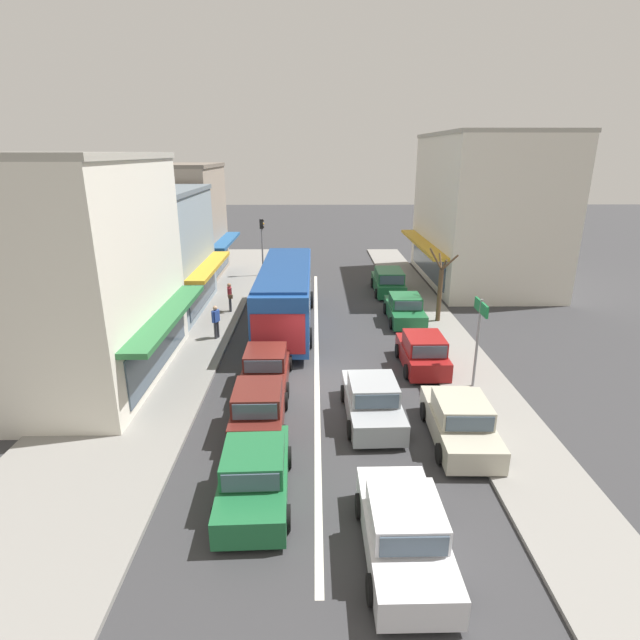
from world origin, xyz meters
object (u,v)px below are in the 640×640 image
hatchback_behind_bus_near (259,408)px  sedan_adjacent_lane_lead (372,401)px  sedan_queue_far_back (266,368)px  parked_hatchback_kerb_second (422,353)px  city_bus (286,292)px  parked_wagon_kerb_rear (388,282)px  traffic_light_downstreet (262,238)px  pedestrian_browsing_midblock (216,320)px  parked_sedan_kerb_third (405,309)px  street_tree_right (440,289)px  parked_sedan_kerb_front (460,422)px  pedestrian_with_handbag_near (230,296)px  directional_road_sign (480,323)px  sedan_adjacent_lane_trail (404,531)px  sedan_queue_gap_filler (255,475)px

hatchback_behind_bus_near → sedan_adjacent_lane_lead: hatchback_behind_bus_near is taller
sedan_queue_far_back → parked_hatchback_kerb_second: bearing=12.3°
hatchback_behind_bus_near → parked_hatchback_kerb_second: size_ratio=1.01×
city_bus → parked_wagon_kerb_rear: city_bus is taller
traffic_light_downstreet → pedestrian_browsing_midblock: (-0.99, -12.98, -1.79)m
parked_hatchback_kerb_second → parked_sedan_kerb_third: size_ratio=0.88×
street_tree_right → sedan_adjacent_lane_lead: bearing=-114.8°
parked_sedan_kerb_front → street_tree_right: (2.04, 11.49, 1.18)m
sedan_queue_far_back → parked_wagon_kerb_rear: bearing=63.3°
parked_sedan_kerb_third → traffic_light_downstreet: traffic_light_downstreet is taller
sedan_adjacent_lane_lead → parked_hatchback_kerb_second: bearing=58.3°
parked_sedan_kerb_third → pedestrian_with_handbag_near: bearing=171.6°
sedan_adjacent_lane_lead → directional_road_sign: 5.14m
hatchback_behind_bus_near → pedestrian_with_handbag_near: (-2.91, 12.29, 0.36)m
sedan_queue_far_back → directional_road_sign: directional_road_sign is taller
parked_hatchback_kerb_second → pedestrian_with_handbag_near: 12.01m
parked_wagon_kerb_rear → pedestrian_browsing_midblock: bearing=-138.1°
hatchback_behind_bus_near → traffic_light_downstreet: bearing=95.2°
directional_road_sign → parked_sedan_kerb_third: bearing=98.9°
hatchback_behind_bus_near → pedestrian_with_handbag_near: 12.63m
pedestrian_with_handbag_near → parked_wagon_kerb_rear: bearing=24.1°
directional_road_sign → traffic_light_downstreet: bearing=118.4°
sedan_adjacent_lane_trail → traffic_light_downstreet: 27.35m
sedan_queue_gap_filler → parked_sedan_kerb_third: same height
city_bus → parked_sedan_kerb_front: size_ratio=2.57×
sedan_adjacent_lane_lead → pedestrian_browsing_midblock: size_ratio=2.61×
city_bus → pedestrian_with_handbag_near: 4.03m
sedan_adjacent_lane_lead → hatchback_behind_bus_near: bearing=-172.4°
pedestrian_with_handbag_near → pedestrian_browsing_midblock: (0.02, -4.26, -0.00)m
traffic_light_downstreet → sedan_adjacent_lane_lead: bearing=-74.5°
city_bus → parked_sedan_kerb_third: (6.33, 0.79, -1.22)m
sedan_adjacent_lane_trail → parked_hatchback_kerb_second: size_ratio=1.14×
sedan_queue_gap_filler → directional_road_sign: size_ratio=1.18×
city_bus → pedestrian_browsing_midblock: size_ratio=6.67×
parked_sedan_kerb_third → parked_wagon_kerb_rear: bearing=90.7°
street_tree_right → sedan_adjacent_lane_trail: bearing=-105.9°
sedan_queue_gap_filler → traffic_light_downstreet: bearing=95.0°
sedan_queue_gap_filler → hatchback_behind_bus_near: 3.56m
parked_hatchback_kerb_second → sedan_adjacent_lane_lead: bearing=-121.7°
parked_sedan_kerb_third → street_tree_right: 2.13m
hatchback_behind_bus_near → sedan_queue_far_back: hatchback_behind_bus_near is taller
parked_sedan_kerb_front → street_tree_right: 11.73m
city_bus → parked_hatchback_kerb_second: city_bus is taller
parked_sedan_kerb_third → traffic_light_downstreet: bearing=130.3°
sedan_adjacent_lane_trail → sedan_queue_far_back: (-3.89, 8.91, 0.00)m
city_bus → parked_sedan_kerb_third: bearing=7.1°
city_bus → parked_wagon_kerb_rear: size_ratio=2.40×
parked_wagon_kerb_rear → sedan_adjacent_lane_trail: bearing=-97.2°
city_bus → pedestrian_with_handbag_near: size_ratio=6.67×
hatchback_behind_bus_near → parked_sedan_kerb_third: hatchback_behind_bus_near is taller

